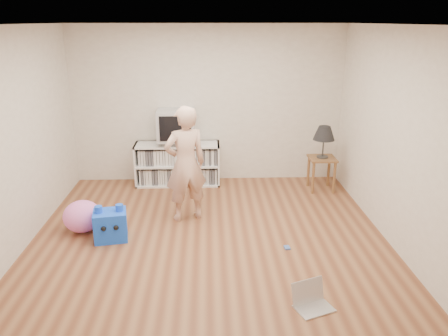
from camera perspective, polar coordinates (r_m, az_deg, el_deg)
name	(u,v)px	position (r m, az deg, el deg)	size (l,w,h in m)	color
ground	(209,239)	(5.63, -1.94, -9.24)	(4.50, 4.50, 0.00)	brown
walls	(208,140)	(5.15, -2.10, 3.63)	(4.52, 4.52, 2.60)	beige
ceiling	(207,24)	(4.97, -2.28, 18.24)	(4.50, 4.50, 0.01)	white
media_unit	(178,164)	(7.39, -6.06, 0.58)	(1.40, 0.45, 0.70)	white
dvd_deck	(177,142)	(7.27, -6.17, 3.43)	(0.45, 0.35, 0.07)	gray
crt_tv	(176,125)	(7.20, -6.25, 5.61)	(0.60, 0.53, 0.50)	#AAAAAF
side_table	(322,165)	(7.22, 12.64, 0.33)	(0.42, 0.42, 0.55)	brown
table_lamp	(324,134)	(7.08, 12.94, 4.37)	(0.34, 0.34, 0.52)	#333333
person	(186,164)	(5.91, -5.05, 0.50)	(0.58, 0.38, 1.60)	#DDAE97
laptop	(311,300)	(4.51, 11.28, -16.54)	(0.43, 0.39, 0.24)	silver
playing_cards	(287,248)	(5.47, 8.23, -10.24)	(0.07, 0.09, 0.02)	#4668BC
plush_blue	(110,225)	(5.72, -14.61, -7.22)	(0.45, 0.40, 0.47)	#124FFF
plush_pink	(82,216)	(6.04, -18.02, -6.02)	(0.49, 0.49, 0.42)	#FF74D6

